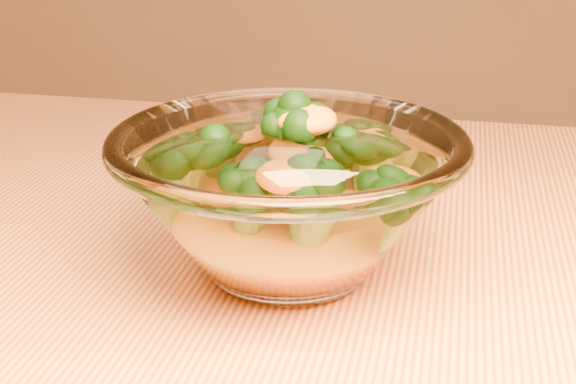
# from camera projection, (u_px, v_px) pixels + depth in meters

# --- Properties ---
(glass_bowl) EXTENTS (0.22, 0.22, 0.10)m
(glass_bowl) POSITION_uv_depth(u_px,v_px,m) (288.00, 199.00, 0.50)
(glass_bowl) COLOR white
(glass_bowl) RESTS_ON table
(cheese_sauce) EXTENTS (0.13, 0.13, 0.04)m
(cheese_sauce) POSITION_uv_depth(u_px,v_px,m) (288.00, 229.00, 0.51)
(cheese_sauce) COLOR orange
(cheese_sauce) RESTS_ON glass_bowl
(broccoli_heap) EXTENTS (0.15, 0.14, 0.08)m
(broccoli_heap) POSITION_uv_depth(u_px,v_px,m) (289.00, 170.00, 0.50)
(broccoli_heap) COLOR black
(broccoli_heap) RESTS_ON cheese_sauce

